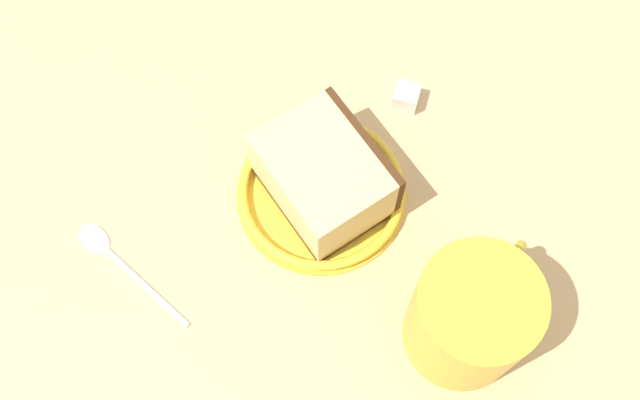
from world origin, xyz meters
TOP-DOWN VIEW (x-y plane):
  - ground_plane at (0.00, 0.00)cm, footprint 128.09×128.09cm
  - small_plate at (-3.18, -5.11)cm, footprint 13.59×13.59cm
  - cake_slice at (-3.45, -5.08)cm, footprint 8.92×10.58cm
  - tea_mug at (-3.46, 10.14)cm, footprint 11.07×8.52cm
  - teaspoon at (12.34, -12.36)cm, footprint 2.60×12.04cm
  - sugar_cube at (-14.10, -6.66)cm, footprint 2.70×2.70cm

SIDE VIEW (x-z plane):
  - ground_plane at x=0.00cm, z-range -3.72..0.00cm
  - teaspoon at x=12.34cm, z-range -0.05..0.75cm
  - small_plate at x=-3.18cm, z-range -0.01..1.43cm
  - sugar_cube at x=-14.10cm, z-range 0.00..1.96cm
  - cake_slice at x=-3.45cm, z-range 0.68..6.44cm
  - tea_mug at x=-3.46cm, z-range 0.10..10.06cm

